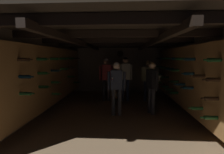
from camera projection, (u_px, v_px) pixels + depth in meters
The scene contains 9 objects.
ground_plane at pixel (116, 112), 5.36m from camera, with size 8.40×8.40×0.00m, color #8C7051.
room_shell at pixel (116, 67), 5.46m from camera, with size 4.72×6.52×2.41m.
wine_crate_stack at pixel (115, 87), 7.19m from camera, with size 0.52×0.35×0.90m.
display_bottle at pixel (116, 74), 7.18m from camera, with size 0.08×0.08×0.35m.
person_host_center at pixel (117, 84), 4.91m from camera, with size 0.54×0.33×1.59m.
person_guest_far_left at pixel (106, 75), 6.60m from camera, with size 0.53×0.38×1.69m.
person_guest_far_right at pixel (148, 77), 6.51m from camera, with size 0.49×0.35×1.61m.
person_guest_rear_center at pixel (125, 75), 6.55m from camera, with size 0.54×0.34×1.74m.
person_guest_mid_right at pixel (152, 83), 5.07m from camera, with size 0.41×0.50×1.60m.
Camera 1 is at (0.18, -5.19, 1.74)m, focal length 26.72 mm.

